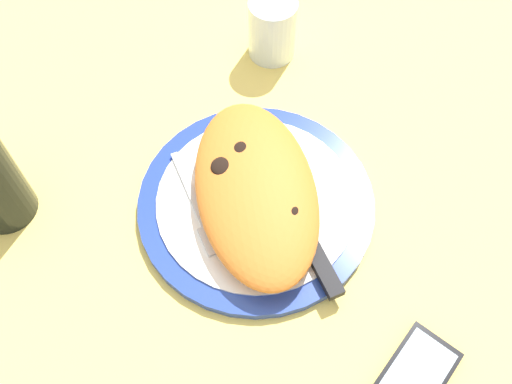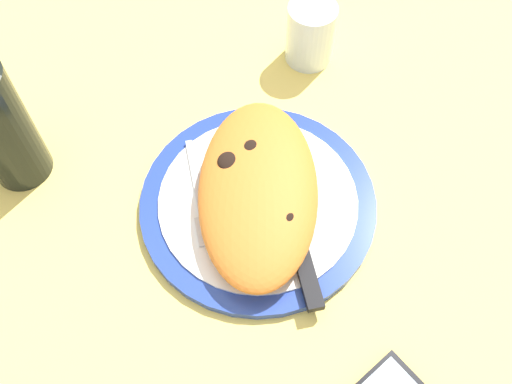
{
  "view_description": "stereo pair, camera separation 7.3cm",
  "coord_description": "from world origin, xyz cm",
  "px_view_note": "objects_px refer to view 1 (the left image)",
  "views": [
    {
      "loc": [
        36.22,
        -7.0,
        66.63
      ],
      "look_at": [
        0.0,
        0.0,
        3.65
      ],
      "focal_mm": 41.08,
      "sensor_mm": 36.0,
      "label": 1
    },
    {
      "loc": [
        36.89,
        0.26,
        66.63
      ],
      "look_at": [
        0.0,
        0.0,
        3.65
      ],
      "focal_mm": 41.08,
      "sensor_mm": 36.0,
      "label": 2
    }
  ],
  "objects_px": {
    "calzone": "(253,191)",
    "fork": "(199,211)",
    "knife": "(308,240)",
    "smartphone": "(413,378)",
    "plate": "(256,203)",
    "water_glass": "(272,32)"
  },
  "relations": [
    {
      "from": "knife",
      "to": "calzone",
      "type": "bearing_deg",
      "value": -142.02
    },
    {
      "from": "knife",
      "to": "smartphone",
      "type": "xyz_separation_m",
      "value": [
        0.18,
        0.08,
        -0.02
      ]
    },
    {
      "from": "fork",
      "to": "smartphone",
      "type": "relative_size",
      "value": 1.25
    },
    {
      "from": "water_glass",
      "to": "knife",
      "type": "bearing_deg",
      "value": -4.23
    },
    {
      "from": "knife",
      "to": "water_glass",
      "type": "relative_size",
      "value": 2.38
    },
    {
      "from": "fork",
      "to": "knife",
      "type": "xyz_separation_m",
      "value": [
        0.07,
        0.12,
        0.0
      ]
    },
    {
      "from": "plate",
      "to": "smartphone",
      "type": "bearing_deg",
      "value": 27.35
    },
    {
      "from": "fork",
      "to": "plate",
      "type": "bearing_deg",
      "value": 92.58
    },
    {
      "from": "smartphone",
      "to": "water_glass",
      "type": "xyz_separation_m",
      "value": [
        -0.51,
        -0.05,
        0.04
      ]
    },
    {
      "from": "water_glass",
      "to": "plate",
      "type": "bearing_deg",
      "value": -15.97
    },
    {
      "from": "fork",
      "to": "smartphone",
      "type": "distance_m",
      "value": 0.32
    },
    {
      "from": "plate",
      "to": "calzone",
      "type": "bearing_deg",
      "value": -71.18
    },
    {
      "from": "fork",
      "to": "water_glass",
      "type": "xyz_separation_m",
      "value": [
        -0.27,
        0.15,
        0.02
      ]
    },
    {
      "from": "fork",
      "to": "smartphone",
      "type": "bearing_deg",
      "value": 39.54
    },
    {
      "from": "fork",
      "to": "knife",
      "type": "height_order",
      "value": "knife"
    },
    {
      "from": "smartphone",
      "to": "fork",
      "type": "bearing_deg",
      "value": -140.46
    },
    {
      "from": "calzone",
      "to": "plate",
      "type": "bearing_deg",
      "value": 108.82
    },
    {
      "from": "calzone",
      "to": "fork",
      "type": "relative_size",
      "value": 1.74
    },
    {
      "from": "calzone",
      "to": "knife",
      "type": "bearing_deg",
      "value": 37.98
    },
    {
      "from": "plate",
      "to": "knife",
      "type": "height_order",
      "value": "knife"
    },
    {
      "from": "fork",
      "to": "calzone",
      "type": "bearing_deg",
      "value": 91.72
    },
    {
      "from": "smartphone",
      "to": "calzone",
      "type": "bearing_deg",
      "value": -151.89
    }
  ]
}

